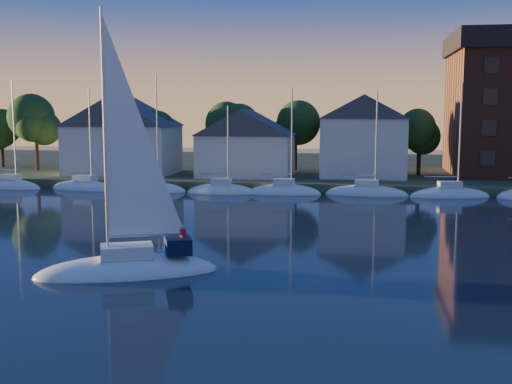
% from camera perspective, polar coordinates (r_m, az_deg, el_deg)
% --- Properties ---
extents(ground, '(260.00, 260.00, 0.00)m').
position_cam_1_polar(ground, '(22.70, -11.95, -16.36)').
color(ground, black).
rests_on(ground, ground).
extents(shoreline_land, '(160.00, 50.00, 2.00)m').
position_cam_1_polar(shoreline_land, '(95.07, 4.61, 1.85)').
color(shoreline_land, '#303B22').
rests_on(shoreline_land, ground).
extents(wooden_dock, '(120.00, 3.00, 1.00)m').
position_cam_1_polar(wooden_dock, '(72.31, 3.10, 0.13)').
color(wooden_dock, brown).
rests_on(wooden_dock, ground).
extents(clubhouse_west, '(13.65, 9.45, 9.64)m').
position_cam_1_polar(clubhouse_west, '(82.90, -11.76, 5.02)').
color(clubhouse_west, silver).
rests_on(clubhouse_west, shoreline_land).
extents(clubhouse_centre, '(11.55, 8.40, 8.08)m').
position_cam_1_polar(clubhouse_centre, '(77.65, -0.89, 4.44)').
color(clubhouse_centre, silver).
rests_on(clubhouse_centre, shoreline_land).
extents(clubhouse_east, '(10.50, 8.40, 9.80)m').
position_cam_1_polar(clubhouse_east, '(78.38, 9.54, 5.00)').
color(clubhouse_east, silver).
rests_on(clubhouse_east, shoreline_land).
extents(tree_line, '(93.40, 5.40, 8.90)m').
position_cam_1_polar(tree_line, '(82.54, 5.36, 6.00)').
color(tree_line, '#342517').
rests_on(tree_line, shoreline_land).
extents(moored_fleet, '(87.50, 2.40, 12.05)m').
position_cam_1_polar(moored_fleet, '(69.34, 2.83, -0.10)').
color(moored_fleet, white).
rests_on(moored_fleet, ground).
extents(hero_sailboat, '(10.57, 6.90, 15.52)m').
position_cam_1_polar(hero_sailboat, '(36.40, -11.15, -6.19)').
color(hero_sailboat, white).
rests_on(hero_sailboat, ground).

